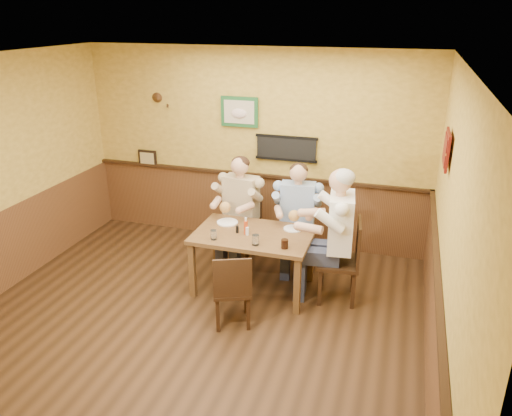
{
  "coord_description": "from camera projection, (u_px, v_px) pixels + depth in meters",
  "views": [
    {
      "loc": [
        2.06,
        -4.11,
        3.24
      ],
      "look_at": [
        0.48,
        1.03,
        1.1
      ],
      "focal_mm": 35.0,
      "sensor_mm": 36.0,
      "label": 1
    }
  ],
  "objects": [
    {
      "name": "plate_far_right",
      "position": [
        293.0,
        229.0,
        6.08
      ],
      "size": [
        0.28,
        0.28,
        0.02
      ],
      "primitive_type": "cylinder",
      "rotation": [
        0.0,
        0.0,
        -0.28
      ],
      "color": "white",
      "rests_on": "dining_table"
    },
    {
      "name": "diner_tan_shirt",
      "position": [
        241.0,
        214.0,
        6.75
      ],
      "size": [
        0.69,
        0.69,
        1.33
      ],
      "primitive_type": null,
      "rotation": [
        0.0,
        0.0,
        -0.14
      ],
      "color": "#C9B38A",
      "rests_on": "ground"
    },
    {
      "name": "dining_table",
      "position": [
        253.0,
        240.0,
        6.01
      ],
      "size": [
        1.4,
        0.9,
        0.75
      ],
      "color": "brown",
      "rests_on": "ground"
    },
    {
      "name": "hot_sauce_bottle",
      "position": [
        246.0,
        227.0,
        5.92
      ],
      "size": [
        0.05,
        0.05,
        0.19
      ],
      "primitive_type": "cylinder",
      "rotation": [
        0.0,
        0.0,
        -0.02
      ],
      "color": "#BF3C14",
      "rests_on": "dining_table"
    },
    {
      "name": "diner_blue_polo",
      "position": [
        297.0,
        221.0,
        6.56
      ],
      "size": [
        0.67,
        0.67,
        1.3
      ],
      "primitive_type": null,
      "rotation": [
        0.0,
        0.0,
        0.12
      ],
      "color": "#8BA6D1",
      "rests_on": "ground"
    },
    {
      "name": "salt_shaker",
      "position": [
        247.0,
        231.0,
        5.91
      ],
      "size": [
        0.05,
        0.05,
        0.1
      ],
      "primitive_type": "cylinder",
      "rotation": [
        0.0,
        0.0,
        -0.18
      ],
      "color": "silver",
      "rests_on": "dining_table"
    },
    {
      "name": "water_glass_mid",
      "position": [
        256.0,
        240.0,
        5.65
      ],
      "size": [
        0.09,
        0.09,
        0.12
      ],
      "primitive_type": "cylinder",
      "rotation": [
        0.0,
        0.0,
        -0.05
      ],
      "color": "silver",
      "rests_on": "dining_table"
    },
    {
      "name": "water_glass_left",
      "position": [
        214.0,
        235.0,
        5.79
      ],
      "size": [
        0.09,
        0.09,
        0.11
      ],
      "primitive_type": "cylinder",
      "rotation": [
        0.0,
        0.0,
        -0.17
      ],
      "color": "silver",
      "rests_on": "dining_table"
    },
    {
      "name": "chair_right_end",
      "position": [
        338.0,
        260.0,
        5.84
      ],
      "size": [
        0.52,
        0.52,
        1.02
      ],
      "primitive_type": null,
      "rotation": [
        0.0,
        0.0,
        -1.45
      ],
      "color": "#321F10",
      "rests_on": "ground"
    },
    {
      "name": "diner_white_elder",
      "position": [
        339.0,
        243.0,
        5.76
      ],
      "size": [
        0.75,
        0.75,
        1.46
      ],
      "primitive_type": null,
      "rotation": [
        0.0,
        0.0,
        -1.45
      ],
      "color": "white",
      "rests_on": "ground"
    },
    {
      "name": "chair_back_right",
      "position": [
        297.0,
        235.0,
        6.64
      ],
      "size": [
        0.47,
        0.47,
        0.91
      ],
      "primitive_type": null,
      "rotation": [
        0.0,
        0.0,
        0.12
      ],
      "color": "#321F10",
      "rests_on": "ground"
    },
    {
      "name": "cola_tumbler",
      "position": [
        285.0,
        244.0,
        5.58
      ],
      "size": [
        0.1,
        0.1,
        0.11
      ],
      "primitive_type": "cylinder",
      "rotation": [
        0.0,
        0.0,
        -0.25
      ],
      "color": "black",
      "rests_on": "dining_table"
    },
    {
      "name": "plate_far_left",
      "position": [
        227.0,
        222.0,
        6.26
      ],
      "size": [
        0.32,
        0.32,
        0.02
      ],
      "primitive_type": "cylinder",
      "rotation": [
        0.0,
        0.0,
        0.24
      ],
      "color": "white",
      "rests_on": "dining_table"
    },
    {
      "name": "chair_back_left",
      "position": [
        241.0,
        228.0,
        6.82
      ],
      "size": [
        0.48,
        0.48,
        0.93
      ],
      "primitive_type": null,
      "rotation": [
        0.0,
        0.0,
        -0.14
      ],
      "color": "#321F10",
      "rests_on": "ground"
    },
    {
      "name": "room",
      "position": [
        196.0,
        180.0,
        4.9
      ],
      "size": [
        5.02,
        5.03,
        2.81
      ],
      "color": "black",
      "rests_on": "ground"
    },
    {
      "name": "pepper_shaker",
      "position": [
        237.0,
        229.0,
        5.97
      ],
      "size": [
        0.05,
        0.05,
        0.09
      ],
      "primitive_type": "cylinder",
      "rotation": [
        0.0,
        0.0,
        0.39
      ],
      "color": "black",
      "rests_on": "dining_table"
    },
    {
      "name": "chair_near_side",
      "position": [
        232.0,
        287.0,
        5.41
      ],
      "size": [
        0.53,
        0.53,
        0.88
      ],
      "primitive_type": null,
      "rotation": [
        0.0,
        0.0,
        3.54
      ],
      "color": "#321F10",
      "rests_on": "ground"
    }
  ]
}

